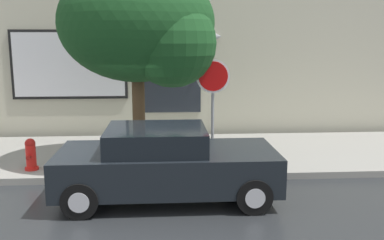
{
  "coord_description": "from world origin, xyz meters",
  "views": [
    {
      "loc": [
        1.42,
        -7.79,
        3.0
      ],
      "look_at": [
        2.05,
        1.8,
        1.2
      ],
      "focal_mm": 40.12,
      "sensor_mm": 36.0,
      "label": 1
    }
  ],
  "objects_px": {
    "fire_hydrant": "(31,155)",
    "stop_sign": "(213,91)",
    "street_tree": "(144,28)",
    "parked_car": "(165,164)"
  },
  "relations": [
    {
      "from": "fire_hydrant",
      "to": "stop_sign",
      "type": "xyz_separation_m",
      "value": [
        4.06,
        0.09,
        1.37
      ]
    },
    {
      "from": "parked_car",
      "to": "fire_hydrant",
      "type": "distance_m",
      "value": 3.38
    },
    {
      "from": "fire_hydrant",
      "to": "street_tree",
      "type": "distance_m",
      "value": 3.79
    },
    {
      "from": "fire_hydrant",
      "to": "street_tree",
      "type": "xyz_separation_m",
      "value": [
        2.53,
        0.52,
        2.78
      ]
    },
    {
      "from": "parked_car",
      "to": "stop_sign",
      "type": "relative_size",
      "value": 1.68
    },
    {
      "from": "fire_hydrant",
      "to": "stop_sign",
      "type": "distance_m",
      "value": 4.29
    },
    {
      "from": "parked_car",
      "to": "fire_hydrant",
      "type": "relative_size",
      "value": 5.74
    },
    {
      "from": "street_tree",
      "to": "stop_sign",
      "type": "height_order",
      "value": "street_tree"
    },
    {
      "from": "street_tree",
      "to": "parked_car",
      "type": "bearing_deg",
      "value": -78.03
    },
    {
      "from": "street_tree",
      "to": "stop_sign",
      "type": "distance_m",
      "value": 2.12
    }
  ]
}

